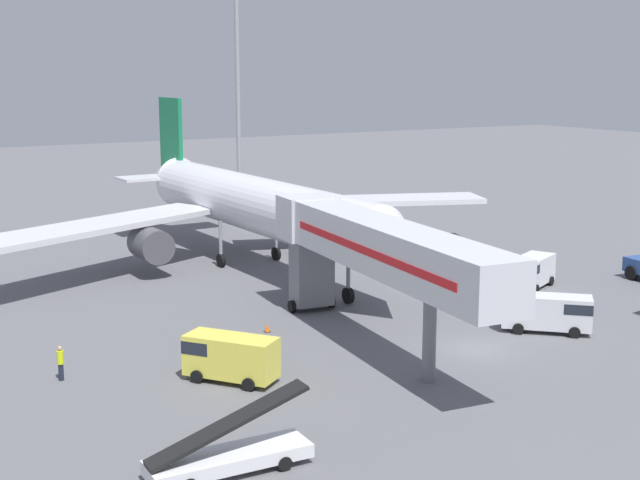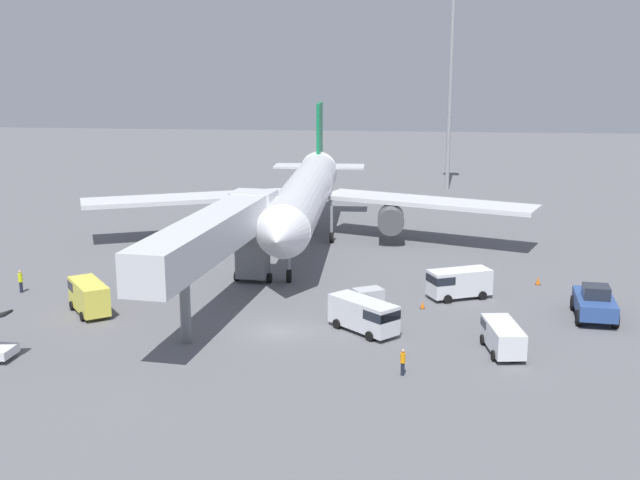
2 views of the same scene
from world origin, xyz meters
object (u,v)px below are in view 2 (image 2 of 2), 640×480
Objects in this scene: ground_crew_worker_midground at (21,281)px; service_van_rear_right at (365,314)px; baggage_cart_far_left at (368,296)px; safety_cone_alpha at (187,286)px; pushback_tug at (595,303)px; jet_bridge at (218,235)px; service_van_far_center at (88,295)px; safety_cone_charlie at (538,281)px; airplane_at_gate at (306,195)px; safety_cone_bravo at (423,305)px; service_van_near_left at (502,336)px; ground_crew_worker_foreground at (403,361)px; apron_light_mast at (452,45)px; service_van_mid_center at (458,282)px.

service_van_rear_right is at bearing -13.16° from ground_crew_worker_midground.
baggage_cart_far_left is 4.56× the size of safety_cone_alpha.
jet_bridge is at bearing -177.16° from pushback_tug.
service_van_far_center is 1.93× the size of baggage_cart_far_left.
jet_bridge reaches higher than safety_cone_charlie.
service_van_rear_right is (-16.23, -4.70, 0.11)m from pushback_tug.
baggage_cart_far_left is (10.83, 2.62, -5.04)m from jet_bridge.
airplane_at_gate is 23.71m from safety_cone_bravo.
service_van_near_left is 0.98× the size of service_van_far_center.
ground_crew_worker_foreground is 2.94× the size of safety_cone_bravo.
service_van_mid_center is at bearing -91.67° from apron_light_mast.
jet_bridge is 12.79× the size of ground_crew_worker_midground.
baggage_cart_far_left is (-0.06, 5.98, -0.54)m from service_van_rear_right.
safety_cone_alpha is (-14.81, 8.68, -1.02)m from service_van_rear_right.
service_van_far_center is at bearing -115.81° from apron_light_mast.
service_van_near_left is (2.17, -11.43, -0.21)m from service_van_mid_center.
airplane_at_gate is at bearing 148.65° from safety_cone_charlie.
jet_bridge is 12.25m from service_van_rear_right.
pushback_tug is at bearing -2.33° from ground_crew_worker_midground.
service_van_rear_right is at bearing 109.85° from ground_crew_worker_foreground.
baggage_cart_far_left is (7.27, -20.08, -4.23)m from airplane_at_gate.
airplane_at_gate is 8.86× the size of service_van_mid_center.
service_van_far_center reaches higher than service_van_mid_center.
baggage_cart_far_left is at bearing 175.52° from pushback_tug.
apron_light_mast reaches higher than service_van_mid_center.
safety_cone_charlie is at bearing 18.27° from service_van_far_center.
pushback_tug reaches higher than ground_crew_worker_midground.
service_van_far_center is 8.71m from safety_cone_alpha.
airplane_at_gate is at bearing 119.22° from safety_cone_bravo.
ground_crew_worker_midground is (-30.44, 13.81, 0.11)m from ground_crew_worker_foreground.
service_van_rear_right is 28.55m from ground_crew_worker_midground.
service_van_mid_center is at bearing 157.09° from pushback_tug.
service_van_near_left is at bearing -79.26° from service_van_mid_center.
jet_bridge is at bearing -170.78° from safety_cone_bravo.
service_van_mid_center is (6.75, 8.71, -0.00)m from service_van_rear_right.
airplane_at_gate is at bearing 109.91° from baggage_cart_far_left.
service_van_far_center is at bearing -171.37° from safety_cone_bravo.
ground_crew_worker_foreground is at bearing -143.79° from service_van_near_left.
safety_cone_alpha is (-14.75, 2.70, -0.47)m from baggage_cart_far_left.
ground_crew_worker_midground is at bearing 178.71° from safety_cone_bravo.
pushback_tug is 36.71m from service_van_far_center.
airplane_at_gate is 27.33m from service_van_rear_right.
apron_light_mast reaches higher than airplane_at_gate.
service_van_near_left is at bearing -89.44° from apron_light_mast.
airplane_at_gate reaches higher than ground_crew_worker_foreground.
baggage_cart_far_left is 13.56m from ground_crew_worker_foreground.
safety_cone_bravo is at bearing -8.76° from safety_cone_alpha.
baggage_cart_far_left is (-8.97, 8.70, -0.33)m from service_van_near_left.
pushback_tug reaches higher than service_van_near_left.
safety_cone_charlie is (6.87, 4.59, -0.97)m from service_van_mid_center.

